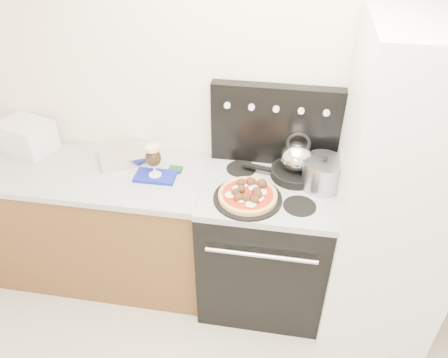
% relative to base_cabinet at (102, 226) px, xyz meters
% --- Properties ---
extents(room_shell, '(3.52, 3.01, 2.52)m').
position_rel_base_cabinet_xyz_m(room_shell, '(1.02, -0.91, 0.82)').
color(room_shell, '#B2AB9E').
rests_on(room_shell, ground).
extents(base_cabinet, '(1.45, 0.60, 0.86)m').
position_rel_base_cabinet_xyz_m(base_cabinet, '(0.00, 0.00, 0.00)').
color(base_cabinet, brown).
rests_on(base_cabinet, ground).
extents(countertop, '(1.48, 0.63, 0.04)m').
position_rel_base_cabinet_xyz_m(countertop, '(0.00, 0.00, 0.45)').
color(countertop, '#B2B1B7').
rests_on(countertop, base_cabinet).
extents(stove_body, '(0.76, 0.65, 0.88)m').
position_rel_base_cabinet_xyz_m(stove_body, '(1.10, -0.02, 0.01)').
color(stove_body, black).
rests_on(stove_body, ground).
extents(cooktop, '(0.76, 0.65, 0.04)m').
position_rel_base_cabinet_xyz_m(cooktop, '(1.10, -0.02, 0.47)').
color(cooktop, '#ADADB2').
rests_on(cooktop, stove_body).
extents(backguard, '(0.76, 0.08, 0.50)m').
position_rel_base_cabinet_xyz_m(backguard, '(1.10, 0.25, 0.74)').
color(backguard, black).
rests_on(backguard, cooktop).
extents(fridge, '(0.64, 0.68, 1.90)m').
position_rel_base_cabinet_xyz_m(fridge, '(1.80, -0.05, 0.52)').
color(fridge, silver).
rests_on(fridge, ground).
extents(toaster_oven, '(0.37, 0.31, 0.20)m').
position_rel_base_cabinet_xyz_m(toaster_oven, '(-0.47, 0.15, 0.57)').
color(toaster_oven, silver).
rests_on(toaster_oven, countertop).
extents(foil_sheet, '(0.38, 0.34, 0.06)m').
position_rel_base_cabinet_xyz_m(foil_sheet, '(0.19, 0.13, 0.50)').
color(foil_sheet, white).
rests_on(foil_sheet, countertop).
extents(oven_mitt, '(0.24, 0.14, 0.02)m').
position_rel_base_cabinet_xyz_m(oven_mitt, '(0.43, -0.02, 0.48)').
color(oven_mitt, '#121B9D').
rests_on(oven_mitt, countertop).
extents(beer_glass, '(0.10, 0.10, 0.20)m').
position_rel_base_cabinet_xyz_m(beer_glass, '(0.43, -0.02, 0.59)').
color(beer_glass, black).
rests_on(beer_glass, oven_mitt).
extents(pizza_pan, '(0.42, 0.42, 0.01)m').
position_rel_base_cabinet_xyz_m(pizza_pan, '(1.00, -0.16, 0.50)').
color(pizza_pan, black).
rests_on(pizza_pan, cooktop).
extents(pizza, '(0.35, 0.35, 0.05)m').
position_rel_base_cabinet_xyz_m(pizza, '(1.00, -0.16, 0.53)').
color(pizza, tan).
rests_on(pizza, pizza_pan).
extents(skillet, '(0.34, 0.34, 0.05)m').
position_rel_base_cabinet_xyz_m(skillet, '(1.25, 0.10, 0.52)').
color(skillet, black).
rests_on(skillet, cooktop).
extents(tea_kettle, '(0.23, 0.23, 0.21)m').
position_rel_base_cabinet_xyz_m(tea_kettle, '(1.25, 0.10, 0.64)').
color(tea_kettle, silver).
rests_on(tea_kettle, skillet).
extents(stock_pot, '(0.25, 0.25, 0.17)m').
position_rel_base_cabinet_xyz_m(stock_pot, '(1.40, 0.03, 0.57)').
color(stock_pot, '#A9A7B5').
rests_on(stock_pot, cooktop).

